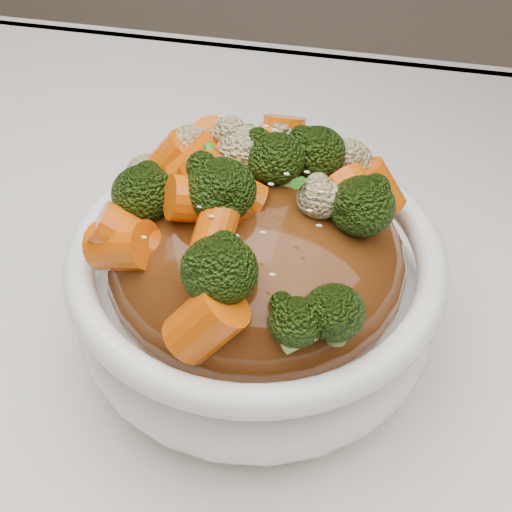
# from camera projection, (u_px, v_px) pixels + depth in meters

# --- Properties ---
(tablecloth) EXTENTS (1.20, 0.80, 0.04)m
(tablecloth) POSITION_uv_depth(u_px,v_px,m) (182.00, 336.00, 0.52)
(tablecloth) COLOR silver
(tablecloth) RESTS_ON dining_table
(bowl) EXTENTS (0.27, 0.27, 0.09)m
(bowl) POSITION_uv_depth(u_px,v_px,m) (256.00, 294.00, 0.46)
(bowl) COLOR white
(bowl) RESTS_ON tablecloth
(sauce_base) EXTENTS (0.22, 0.22, 0.10)m
(sauce_base) POSITION_uv_depth(u_px,v_px,m) (256.00, 260.00, 0.44)
(sauce_base) COLOR #4F260D
(sauce_base) RESTS_ON bowl
(carrots) EXTENTS (0.22, 0.22, 0.05)m
(carrots) POSITION_uv_depth(u_px,v_px,m) (256.00, 174.00, 0.39)
(carrots) COLOR #D85607
(carrots) RESTS_ON sauce_base
(broccoli) EXTENTS (0.22, 0.22, 0.05)m
(broccoli) POSITION_uv_depth(u_px,v_px,m) (256.00, 175.00, 0.39)
(broccoli) COLOR black
(broccoli) RESTS_ON sauce_base
(cauliflower) EXTENTS (0.22, 0.22, 0.04)m
(cauliflower) POSITION_uv_depth(u_px,v_px,m) (256.00, 178.00, 0.40)
(cauliflower) COLOR #C0B483
(cauliflower) RESTS_ON sauce_base
(scallions) EXTENTS (0.16, 0.16, 0.02)m
(scallions) POSITION_uv_depth(u_px,v_px,m) (256.00, 172.00, 0.39)
(scallions) COLOR #26731A
(scallions) RESTS_ON sauce_base
(sesame_seeds) EXTENTS (0.20, 0.20, 0.01)m
(sesame_seeds) POSITION_uv_depth(u_px,v_px,m) (256.00, 172.00, 0.39)
(sesame_seeds) COLOR beige
(sesame_seeds) RESTS_ON sauce_base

